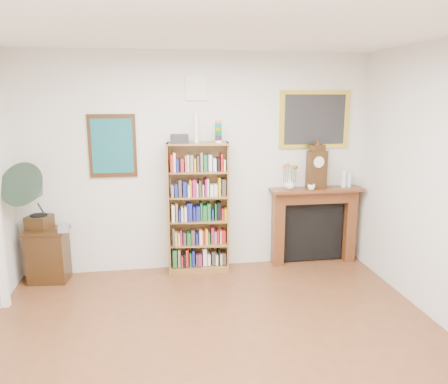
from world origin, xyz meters
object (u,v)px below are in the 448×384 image
Objects in this scene: flower_vase at (289,184)px; teacup at (311,187)px; gramophone at (33,192)px; bottle_right at (349,180)px; bookshelf at (199,201)px; fireplace at (314,219)px; side_cabinet at (48,255)px; mantel_clock at (317,167)px; cd_stack at (64,229)px; bottle_left at (344,178)px.

flower_vase reaches higher than teacup.
gramophone is at bearing -177.39° from flower_vase.
bottle_right reaches higher than teacup.
bookshelf is 13.54× the size of flower_vase.
bookshelf is 2.27× the size of gramophone.
teacup is (-0.11, -0.14, 0.48)m from fireplace.
fireplace is (3.45, 0.11, 0.28)m from side_cabinet.
gramophone is at bearing 175.42° from mantel_clock.
bookshelf is 1.48m from teacup.
cd_stack is 0.21× the size of mantel_clock.
cd_stack is at bearing -24.55° from side_cabinet.
flower_vase is 1.48× the size of teacup.
cd_stack is at bearing 176.55° from mantel_clock.
gramophone is 3.92m from bottle_left.
bottle_left is (0.38, -0.04, 0.56)m from fireplace.
fireplace is at bearing 7.61° from flower_vase.
bottle_right reaches higher than side_cabinet.
bottle_left is at bearing 0.96° from flower_vase.
bottle_right is (3.92, 0.07, 0.82)m from side_cabinet.
fireplace is 3.23m from cd_stack.
teacup is at bearing -127.30° from fireplace.
flower_vase reaches higher than side_cabinet.
gramophone is 3.16m from flower_vase.
flower_vase reaches higher than cd_stack.
fireplace is 0.72m from mantel_clock.
gramophone is 4.00m from bottle_right.
bookshelf is 2.90× the size of side_cabinet.
side_cabinet is at bearing -178.99° from bottle_left.
flower_vase is at bearing 161.66° from teacup.
cd_stack is at bearing -178.08° from teacup.
bottle_right is (0.57, 0.11, 0.06)m from teacup.
bookshelf is 8.09× the size of bottle_left.
mantel_clock is at bearing -179.21° from bottle_right.
bookshelf reaches higher than flower_vase.
side_cabinet is 3.43m from teacup.
gramophone reaches higher than fireplace.
bottle_left reaches higher than cd_stack.
cd_stack is 3.13m from teacup.
bookshelf is 1.97m from gramophone.
cd_stack is 0.60× the size of bottle_right.
fireplace is at bearing 71.15° from mantel_clock.
bookshelf is 20.11× the size of teacup.
bottle_left reaches higher than side_cabinet.
teacup reaches higher than side_cabinet.
mantel_clock is at bearing 6.79° from side_cabinet.
cd_stack is 0.84× the size of flower_vase.
mantel_clock is at bearing 6.94° from bookshelf.
fireplace is 2.16× the size of mantel_clock.
bottle_right is at bearing -6.33° from mantel_clock.
bottle_right is (0.08, 0.01, -0.02)m from bottle_left.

